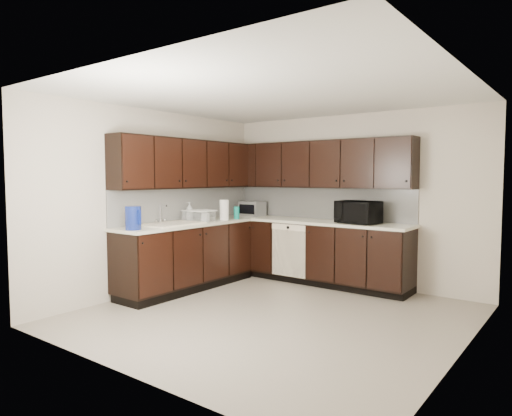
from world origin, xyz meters
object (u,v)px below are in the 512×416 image
Objects in this scene: blue_pitcher at (133,218)px; sink at (171,229)px; toaster_oven at (252,209)px; microwave at (358,212)px; storage_bin at (199,216)px.

sink is at bearing 116.24° from blue_pitcher.
blue_pitcher is (0.09, -0.69, 0.20)m from sink.
microwave is at bearing -1.56° from toaster_oven.
sink is at bearing -131.15° from microwave.
microwave is (1.96, 1.66, 0.21)m from sink.
microwave is at bearing 70.55° from blue_pitcher.
sink is 2.83× the size of blue_pitcher.
blue_pitcher is (0.10, -1.25, 0.07)m from storage_bin.
storage_bin is 1.39× the size of blue_pitcher.
sink is 1.46× the size of microwave.
storage_bin is at bearing 91.13° from sink.
toaster_oven is 1.31× the size of blue_pitcher.
sink is 2.58m from microwave.
toaster_oven is at bearing 110.03° from blue_pitcher.
storage_bin is 1.26m from blue_pitcher.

